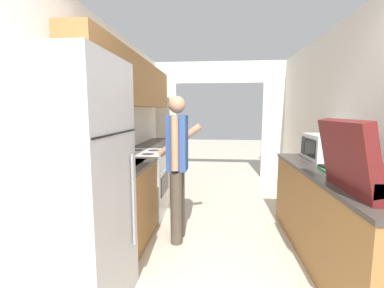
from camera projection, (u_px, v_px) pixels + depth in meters
The scene contains 11 objects.
wall_left at pixel (113, 108), 3.19m from camera, with size 0.38×6.91×2.50m.
wall_right at pixel (360, 131), 2.62m from camera, with size 0.06×6.91×2.50m.
wall_far_with_doorway at pixel (219, 111), 5.57m from camera, with size 3.17×0.06×2.50m.
counter_left at pixel (147, 178), 3.88m from camera, with size 0.62×3.27×0.88m.
counter_right at pixel (336, 218), 2.42m from camera, with size 0.62×2.15×0.88m.
refrigerator at pixel (72, 190), 1.77m from camera, with size 0.70×0.74×1.81m.
range_oven at pixel (143, 182), 3.62m from camera, with size 0.66×0.74×1.02m.
person at pixel (177, 165), 2.82m from camera, with size 0.52×0.38×1.61m.
suitcase at pixel (368, 172), 1.78m from camera, with size 0.55×0.66×0.51m.
microwave at pixel (324, 147), 2.97m from camera, with size 0.35×0.53×0.30m.
book_stack at pixel (334, 169), 2.41m from camera, with size 0.24×0.27×0.05m.
Camera 1 is at (-0.06, -1.11, 1.45)m, focal length 24.00 mm.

